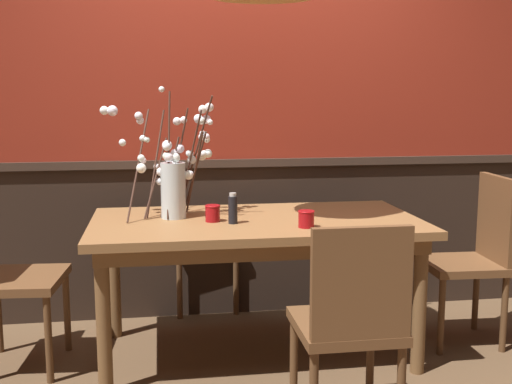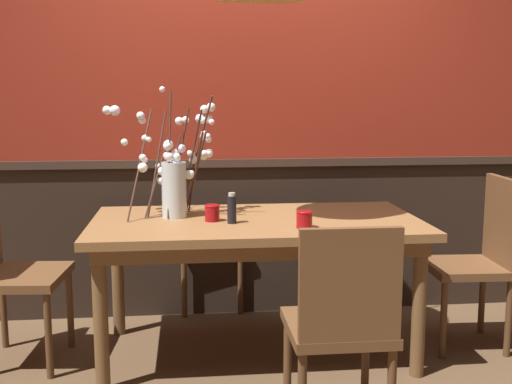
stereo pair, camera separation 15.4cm
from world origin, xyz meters
The scene contains 11 objects.
ground_plane centered at (0.00, 0.00, 0.00)m, with size 24.00×24.00×0.00m, color brown.
back_wall centered at (0.00, 0.72, 1.39)m, with size 4.50×0.14×2.79m.
dining_table centered at (0.00, 0.00, 0.67)m, with size 1.73×0.91×0.75m.
chair_head_east_end centered at (1.25, -0.01, 0.53)m, with size 0.44×0.42×0.95m.
chair_head_west_end centered at (-1.29, 0.02, 0.52)m, with size 0.46×0.49×0.90m.
chair_near_side_right centered at (0.25, -0.89, 0.51)m, with size 0.42×0.44×0.91m.
chair_far_side_left centered at (-0.23, 0.85, 0.55)m, with size 0.44×0.41×0.98m.
vase_with_blossoms centered at (-0.43, 0.12, 0.98)m, with size 0.61×0.34×0.70m.
candle_holder_nearer_center centered at (0.21, -0.25, 0.79)m, with size 0.08×0.08×0.09m.
candle_holder_nearer_edge centered at (-0.23, -0.03, 0.79)m, with size 0.08×0.08×0.09m.
condiment_bottle centered at (-0.13, -0.10, 0.83)m, with size 0.05×0.05×0.16m.
Camera 2 is at (-0.35, -3.27, 1.41)m, focal length 44.30 mm.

